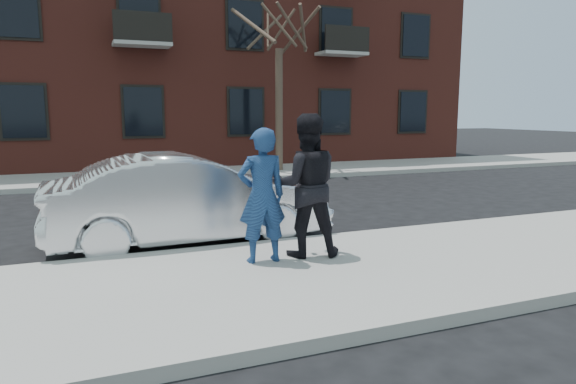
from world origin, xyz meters
name	(u,v)px	position (x,y,z in m)	size (l,w,h in m)	color
ground	(259,285)	(0.00, 0.00, 0.00)	(100.00, 100.00, 0.00)	black
near_sidewalk	(265,285)	(0.00, -0.25, 0.07)	(50.00, 3.50, 0.15)	gray
near_curb	(227,249)	(0.00, 1.55, 0.07)	(50.00, 0.10, 0.15)	#999691
far_sidewalk	(149,177)	(0.00, 11.25, 0.07)	(50.00, 3.50, 0.15)	gray
far_curb	(157,184)	(0.00, 9.45, 0.07)	(50.00, 0.10, 0.15)	#999691
apartment_building	(170,22)	(2.00, 18.00, 6.16)	(24.30, 10.30, 12.30)	maroon
street_tree	(279,13)	(4.50, 11.00, 5.52)	(3.60, 3.60, 6.80)	#3C2F23
silver_sedan	(189,199)	(-0.39, 2.40, 0.76)	(1.60, 4.59, 1.51)	silver
man_hoodie	(262,196)	(0.22, 0.50, 1.07)	(0.68, 0.51, 1.84)	navy
man_peacoat	(306,186)	(0.91, 0.57, 1.16)	(1.15, 0.99, 2.02)	black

